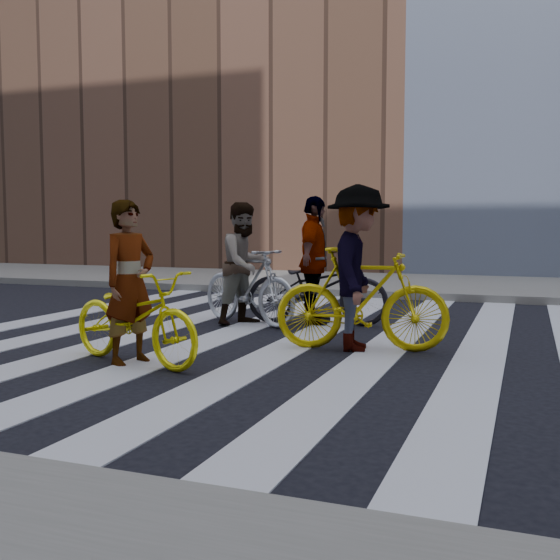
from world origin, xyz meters
The scene contains 12 objects.
ground centered at (0.00, 0.00, 0.00)m, with size 100.00×100.00×0.00m, color black.
sidewalk_far centered at (0.00, 7.50, 0.07)m, with size 100.00×5.00×0.15m, color gray.
zebra_crosswalk centered at (0.00, 0.00, 0.01)m, with size 8.25×10.00×0.01m.
building_brick_far_left centered at (-8.00, 15.00, 9.00)m, with size 16.00×10.00×18.00m, color brown.
bike_yellow_left centered at (-0.67, -2.03, 0.50)m, with size 0.67×1.91×1.00m, color #FEF30E.
bike_silver_mid centered at (-0.65, 0.93, 0.59)m, with size 0.55×1.96×1.18m, color #A0A2A9.
bike_yellow_right centered at (1.41, -0.45, 0.61)m, with size 0.57×2.03×1.22m, color yellow.
bike_dark_rear centered at (0.31, 1.29, 0.55)m, with size 0.73×2.11×1.11m, color black.
rider_left centered at (-0.72, -2.03, 0.87)m, with size 0.64×0.42×1.74m, color slate.
rider_mid centered at (-0.70, 0.93, 0.90)m, with size 0.88×0.69×1.81m, color slate.
rider_right centered at (1.36, -0.45, 0.97)m, with size 1.26×0.72×1.94m, color slate.
rider_rear centered at (0.26, 1.29, 0.95)m, with size 1.12×0.46×1.90m, color slate.
Camera 1 is at (3.22, -7.92, 1.48)m, focal length 42.00 mm.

